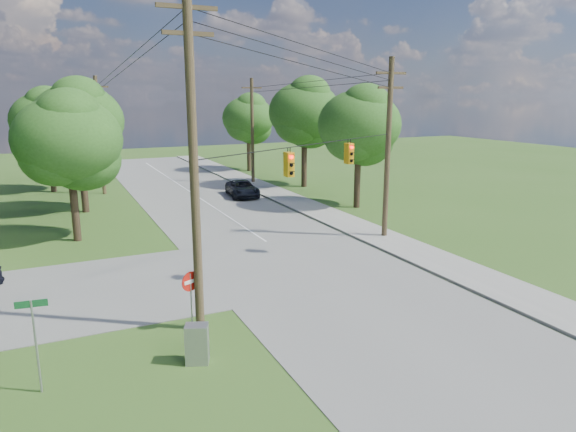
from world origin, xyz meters
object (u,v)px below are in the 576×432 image
control_cabinet (197,344)px  do_not_enter_sign (191,287)px  pole_north_w (100,135)px  pole_sw (193,160)px  pole_north_e (252,130)px  pole_ne (388,147)px  car_main_north (242,189)px

control_cabinet → do_not_enter_sign: size_ratio=0.58×
pole_north_w → do_not_enter_sign: bearing=-89.8°
pole_sw → control_cabinet: bearing=-107.5°
pole_north_e → control_cabinet: bearing=-114.0°
pole_sw → pole_ne: size_ratio=1.14×
pole_ne → do_not_enter_sign: (-13.79, -7.55, -3.82)m
pole_ne → car_main_north: size_ratio=2.17×
pole_north_w → do_not_enter_sign: (0.11, -29.55, -3.49)m
pole_north_w → pole_north_e: bearing=0.0°
pole_north_w → do_not_enter_sign: pole_north_w is taller
control_cabinet → pole_north_w: bearing=111.2°
pole_ne → car_main_north: 16.75m
pole_sw → pole_north_e: pole_sw is taller
car_main_north → do_not_enter_sign: size_ratio=2.16×
pole_north_e → pole_north_w: (-13.90, 0.00, 0.00)m
do_not_enter_sign → pole_ne: bearing=4.3°
pole_sw → pole_north_e: size_ratio=1.20×
pole_ne → pole_north_w: size_ratio=1.05×
pole_ne → pole_north_w: 26.03m
pole_ne → control_cabinet: bearing=-145.0°
car_main_north → do_not_enter_sign: 25.48m
pole_north_e → control_cabinet: 35.28m
pole_sw → pole_north_e: 32.55m
pole_north_e → do_not_enter_sign: bearing=-115.0°
pole_ne → control_cabinet: pole_ne is taller
pole_ne → control_cabinet: 18.04m
pole_north_e → car_main_north: pole_north_e is taller
control_cabinet → pole_ne: bearing=56.8°
pole_ne → do_not_enter_sign: size_ratio=4.69×
car_main_north → control_cabinet: size_ratio=3.72×
pole_sw → control_cabinet: size_ratio=9.23×
pole_north_w → control_cabinet: bearing=-90.6°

